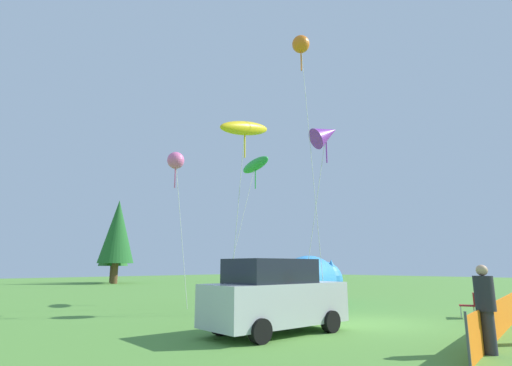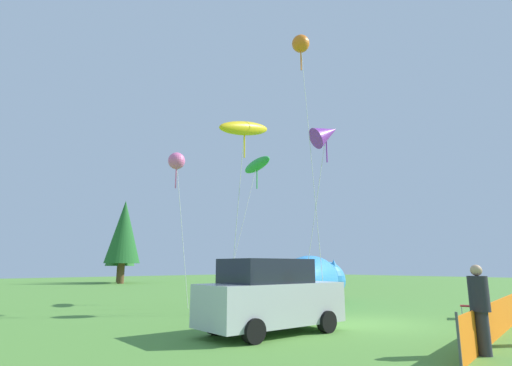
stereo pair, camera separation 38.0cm
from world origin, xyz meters
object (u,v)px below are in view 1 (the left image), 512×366
kite_yellow_hero (245,129)px  kite_orange_flower (301,46)px  inflatable_cat (313,282)px  kite_purple_delta (326,135)px  kite_pink_octopus (176,161)px  folding_chair (470,303)px  parked_car (275,297)px  kite_green_fish (255,165)px  spectator_in_red_shirt (486,305)px

kite_yellow_hero → kite_orange_flower: bearing=-38.4°
inflatable_cat → kite_yellow_hero: 8.03m
kite_orange_flower → inflatable_cat: bearing=33.0°
kite_purple_delta → kite_pink_octopus: size_ratio=1.17×
folding_chair → kite_purple_delta: kite_purple_delta is taller
folding_chair → inflatable_cat: 6.90m
parked_car → kite_green_fish: size_ratio=0.57×
kite_yellow_hero → kite_orange_flower: kite_orange_flower is taller
kite_orange_flower → kite_pink_octopus: (-3.06, 5.12, -5.02)m
kite_yellow_hero → inflatable_cat: bearing=2.4°
inflatable_cat → spectator_in_red_shirt: bearing=-149.5°
spectator_in_red_shirt → parked_car: bearing=104.9°
kite_purple_delta → parked_car: bearing=-160.6°
kite_orange_flower → kite_green_fish: bearing=70.8°
parked_car → kite_orange_flower: (4.58, 2.45, 10.62)m
parked_car → kite_green_fish: bearing=53.3°
kite_pink_octopus → parked_car: bearing=-101.4°
parked_car → kite_pink_octopus: (1.53, 7.57, 5.61)m
spectator_in_red_shirt → kite_green_fish: bearing=67.9°
spectator_in_red_shirt → kite_yellow_hero: (1.28, 8.96, 6.54)m
kite_green_fish → kite_purple_delta: bearing=-96.8°
parked_car → inflatable_cat: size_ratio=0.54×
inflatable_cat → kite_yellow_hero: (-4.72, -0.20, 6.50)m
kite_orange_flower → kite_purple_delta: (0.98, -0.50, -4.11)m
kite_yellow_hero → kite_purple_delta: (2.96, -2.07, -0.05)m
folding_chair → kite_pink_octopus: kite_pink_octopus is taller
kite_green_fish → parked_car: bearing=-131.4°
folding_chair → inflatable_cat: size_ratio=0.11×
spectator_in_red_shirt → kite_purple_delta: kite_purple_delta is taller
inflatable_cat → kite_pink_octopus: (-5.79, 3.34, 5.54)m
kite_pink_octopus → kite_green_fish: (4.64, -0.57, 0.52)m
folding_chair → kite_green_fish: size_ratio=0.11×
kite_yellow_hero → kite_purple_delta: size_ratio=1.00×
spectator_in_red_shirt → kite_yellow_hero: 11.17m
parked_car → kite_green_fish: 11.16m
parked_car → kite_purple_delta: (5.56, 1.96, 6.51)m
kite_orange_flower → kite_purple_delta: size_ratio=1.47×
kite_orange_flower → kite_yellow_hero: bearing=141.6°
folding_chair → kite_orange_flower: kite_orange_flower is taller
spectator_in_red_shirt → kite_orange_flower: kite_orange_flower is taller
parked_car → inflatable_cat: bearing=34.8°
kite_pink_octopus → inflatable_cat: bearing=-30.0°
kite_purple_delta → kite_yellow_hero: bearing=145.0°
spectator_in_red_shirt → inflatable_cat: bearing=56.8°
folding_chair → kite_purple_delta: size_ratio=0.11×
kite_pink_octopus → kite_orange_flower: bearing=-59.1°
folding_chair → kite_orange_flower: 12.55m
folding_chair → kite_yellow_hero: kite_yellow_hero is taller
kite_yellow_hero → kite_pink_octopus: bearing=106.8°
spectator_in_red_shirt → kite_yellow_hero: size_ratio=0.23×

